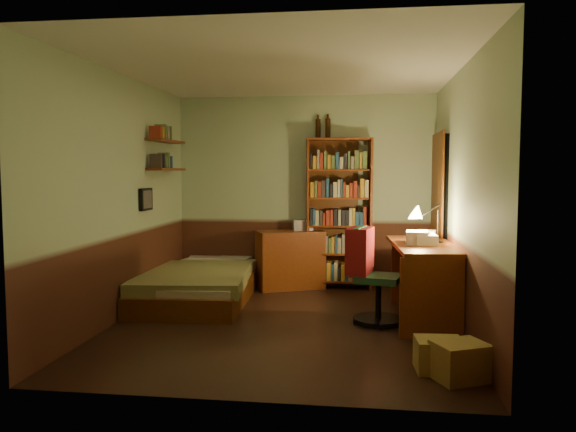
# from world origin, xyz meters

# --- Properties ---
(floor) EXTENTS (3.50, 4.00, 0.02)m
(floor) POSITION_xyz_m (0.00, 0.00, -0.01)
(floor) COLOR black
(floor) RESTS_ON ground
(ceiling) EXTENTS (3.50, 4.00, 0.02)m
(ceiling) POSITION_xyz_m (0.00, 0.00, 2.61)
(ceiling) COLOR silver
(ceiling) RESTS_ON wall_back
(wall_back) EXTENTS (3.50, 0.02, 2.60)m
(wall_back) POSITION_xyz_m (0.00, 2.01, 1.30)
(wall_back) COLOR #A5BC97
(wall_back) RESTS_ON ground
(wall_left) EXTENTS (0.02, 4.00, 2.60)m
(wall_left) POSITION_xyz_m (-1.76, 0.00, 1.30)
(wall_left) COLOR #A5BC97
(wall_left) RESTS_ON ground
(wall_right) EXTENTS (0.02, 4.00, 2.60)m
(wall_right) POSITION_xyz_m (1.76, 0.00, 1.30)
(wall_right) COLOR #A5BC97
(wall_right) RESTS_ON ground
(wall_front) EXTENTS (3.50, 0.02, 2.60)m
(wall_front) POSITION_xyz_m (0.00, -2.01, 1.30)
(wall_front) COLOR #A5BC97
(wall_front) RESTS_ON ground
(doorway) EXTENTS (0.06, 0.90, 2.00)m
(doorway) POSITION_xyz_m (1.72, 1.30, 1.00)
(doorway) COLOR black
(doorway) RESTS_ON ground
(door_trim) EXTENTS (0.02, 0.98, 2.08)m
(door_trim) POSITION_xyz_m (1.69, 1.30, 1.00)
(door_trim) COLOR #4B240B
(door_trim) RESTS_ON ground
(bed) EXTENTS (1.29, 2.27, 0.66)m
(bed) POSITION_xyz_m (-1.19, 0.97, 0.33)
(bed) COLOR olive
(bed) RESTS_ON ground
(dresser) EXTENTS (0.98, 0.75, 0.78)m
(dresser) POSITION_xyz_m (-0.17, 1.76, 0.39)
(dresser) COLOR #652A10
(dresser) RESTS_ON ground
(mini_stereo) EXTENTS (0.31, 0.26, 0.14)m
(mini_stereo) POSITION_xyz_m (-0.02, 1.89, 0.85)
(mini_stereo) COLOR #B2B2B7
(mini_stereo) RESTS_ON dresser
(bookshelf) EXTENTS (0.89, 0.39, 2.01)m
(bookshelf) POSITION_xyz_m (0.47, 1.85, 1.01)
(bookshelf) COLOR #652A10
(bookshelf) RESTS_ON ground
(bottle_left) EXTENTS (0.09, 0.09, 0.26)m
(bottle_left) POSITION_xyz_m (0.19, 1.96, 2.14)
(bottle_left) COLOR black
(bottle_left) RESTS_ON bookshelf
(bottle_right) EXTENTS (0.08, 0.08, 0.27)m
(bottle_right) POSITION_xyz_m (0.32, 1.96, 2.15)
(bottle_right) COLOR black
(bottle_right) RESTS_ON bookshelf
(desk) EXTENTS (0.73, 1.55, 0.81)m
(desk) POSITION_xyz_m (1.44, 0.38, 0.41)
(desk) COLOR #652A10
(desk) RESTS_ON ground
(paper_stack) EXTENTS (0.25, 0.31, 0.11)m
(paper_stack) POSITION_xyz_m (1.49, 0.64, 0.87)
(paper_stack) COLOR silver
(paper_stack) RESTS_ON desk
(desk_lamp) EXTENTS (0.16, 0.16, 0.52)m
(desk_lamp) POSITION_xyz_m (1.59, 0.49, 1.07)
(desk_lamp) COLOR black
(desk_lamp) RESTS_ON desk
(office_chair) EXTENTS (0.63, 0.58, 1.08)m
(office_chair) POSITION_xyz_m (0.96, 0.15, 0.54)
(office_chair) COLOR #234D2F
(office_chair) RESTS_ON ground
(red_jacket) EXTENTS (0.34, 0.46, 0.48)m
(red_jacket) POSITION_xyz_m (0.69, 0.17, 1.32)
(red_jacket) COLOR maroon
(red_jacket) RESTS_ON office_chair
(wall_shelf_lower) EXTENTS (0.20, 0.90, 0.03)m
(wall_shelf_lower) POSITION_xyz_m (-1.64, 1.10, 1.60)
(wall_shelf_lower) COLOR #652A10
(wall_shelf_lower) RESTS_ON wall_left
(wall_shelf_upper) EXTENTS (0.20, 0.90, 0.03)m
(wall_shelf_upper) POSITION_xyz_m (-1.64, 1.10, 1.95)
(wall_shelf_upper) COLOR #652A10
(wall_shelf_upper) RESTS_ON wall_left
(framed_picture) EXTENTS (0.04, 0.32, 0.26)m
(framed_picture) POSITION_xyz_m (-1.72, 0.60, 1.25)
(framed_picture) COLOR black
(framed_picture) RESTS_ON wall_left
(cardboard_box_a) EXTENTS (0.48, 0.44, 0.29)m
(cardboard_box_a) POSITION_xyz_m (1.53, -1.39, 0.14)
(cardboard_box_a) COLOR olive
(cardboard_box_a) RESTS_ON ground
(cardboard_box_b) EXTENTS (0.38, 0.32, 0.26)m
(cardboard_box_b) POSITION_xyz_m (1.40, -1.22, 0.13)
(cardboard_box_b) COLOR olive
(cardboard_box_b) RESTS_ON ground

